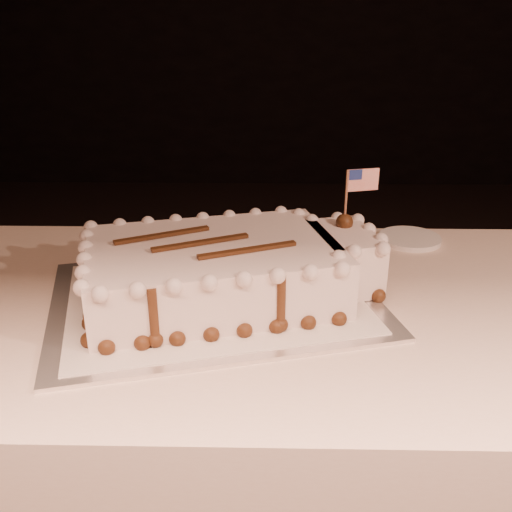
{
  "coord_description": "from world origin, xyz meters",
  "views": [
    {
      "loc": [
        -0.21,
        -0.37,
        1.26
      ],
      "look_at": [
        -0.23,
        0.6,
        0.84
      ],
      "focal_mm": 40.0,
      "sensor_mm": 36.0,
      "label": 1
    }
  ],
  "objects_px": {
    "cake_board": "(214,299)",
    "side_plate": "(410,239)",
    "banquet_table": "(361,454)",
    "sheet_cake": "(230,269)"
  },
  "relations": [
    {
      "from": "sheet_cake",
      "to": "side_plate",
      "type": "distance_m",
      "value": 0.52
    },
    {
      "from": "banquet_table",
      "to": "sheet_cake",
      "type": "distance_m",
      "value": 0.52
    },
    {
      "from": "cake_board",
      "to": "side_plate",
      "type": "height_order",
      "value": "side_plate"
    },
    {
      "from": "banquet_table",
      "to": "cake_board",
      "type": "xyz_separation_m",
      "value": [
        -0.31,
        -0.0,
        0.38
      ]
    },
    {
      "from": "cake_board",
      "to": "sheet_cake",
      "type": "relative_size",
      "value": 1.02
    },
    {
      "from": "cake_board",
      "to": "sheet_cake",
      "type": "height_order",
      "value": "sheet_cake"
    },
    {
      "from": "banquet_table",
      "to": "cake_board",
      "type": "relative_size",
      "value": 3.96
    },
    {
      "from": "sheet_cake",
      "to": "side_plate",
      "type": "height_order",
      "value": "sheet_cake"
    },
    {
      "from": "banquet_table",
      "to": "side_plate",
      "type": "distance_m",
      "value": 0.51
    },
    {
      "from": "sheet_cake",
      "to": "banquet_table",
      "type": "bearing_deg",
      "value": -1.51
    }
  ]
}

